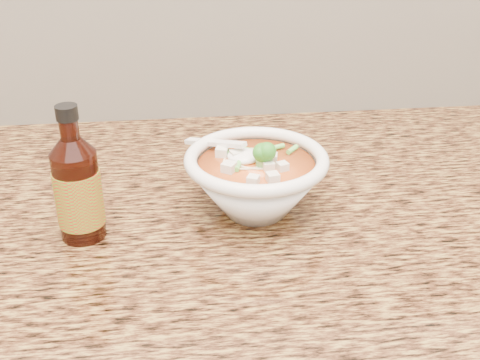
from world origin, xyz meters
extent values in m
cube|color=olive|center=(0.00, 1.68, 0.88)|extent=(4.00, 0.68, 0.04)
cylinder|color=white|center=(0.05, 1.66, 0.90)|extent=(0.07, 0.07, 0.01)
torus|color=white|center=(0.05, 1.66, 0.97)|extent=(0.18, 0.18, 0.02)
torus|color=beige|center=(0.04, 1.65, 0.97)|extent=(0.06, 0.06, 0.00)
torus|color=beige|center=(0.05, 1.66, 0.96)|extent=(0.09, 0.09, 0.00)
torus|color=beige|center=(0.05, 1.64, 0.96)|extent=(0.08, 0.08, 0.00)
torus|color=beige|center=(0.04, 1.67, 0.96)|extent=(0.12, 0.12, 0.00)
torus|color=beige|center=(0.06, 1.66, 0.96)|extent=(0.06, 0.06, 0.00)
torus|color=beige|center=(0.05, 1.65, 0.96)|extent=(0.12, 0.12, 0.00)
torus|color=beige|center=(0.05, 1.67, 0.96)|extent=(0.11, 0.11, 0.00)
torus|color=beige|center=(0.06, 1.66, 0.96)|extent=(0.07, 0.07, 0.00)
torus|color=beige|center=(0.05, 1.67, 0.96)|extent=(0.12, 0.12, 0.00)
cube|color=silver|center=(0.05, 1.69, 0.97)|extent=(0.02, 0.02, 0.01)
cube|color=silver|center=(0.04, 1.64, 0.97)|extent=(0.02, 0.02, 0.01)
cube|color=silver|center=(0.06, 1.64, 0.97)|extent=(0.02, 0.02, 0.01)
cube|color=silver|center=(0.03, 1.68, 0.97)|extent=(0.02, 0.02, 0.01)
cube|color=silver|center=(0.04, 1.62, 0.97)|extent=(0.02, 0.02, 0.01)
cube|color=silver|center=(0.05, 1.64, 0.97)|extent=(0.02, 0.02, 0.01)
cube|color=silver|center=(0.03, 1.67, 0.97)|extent=(0.02, 0.02, 0.01)
cube|color=silver|center=(0.07, 1.71, 0.97)|extent=(0.02, 0.02, 0.02)
ellipsoid|color=#196014|center=(0.06, 1.65, 0.98)|extent=(0.03, 0.03, 0.03)
cylinder|color=#67CF4F|center=(0.02, 1.68, 0.97)|extent=(0.02, 0.01, 0.01)
cylinder|color=#67CF4F|center=(0.02, 1.66, 0.97)|extent=(0.02, 0.01, 0.01)
cylinder|color=#67CF4F|center=(0.01, 1.69, 0.97)|extent=(0.02, 0.01, 0.01)
cylinder|color=#67CF4F|center=(0.05, 1.69, 0.97)|extent=(0.02, 0.01, 0.01)
cylinder|color=#67CF4F|center=(0.02, 1.64, 0.97)|extent=(0.02, 0.02, 0.01)
cylinder|color=#67CF4F|center=(0.09, 1.62, 0.97)|extent=(0.02, 0.02, 0.01)
cylinder|color=#67CF4F|center=(0.08, 1.63, 0.97)|extent=(0.02, 0.01, 0.01)
ellipsoid|color=white|center=(0.04, 1.67, 0.97)|extent=(0.04, 0.04, 0.01)
cube|color=white|center=(0.01, 1.70, 0.98)|extent=(0.08, 0.07, 0.03)
cylinder|color=#330E07|center=(-0.16, 1.63, 0.95)|extent=(0.06, 0.06, 0.11)
cylinder|color=#330E07|center=(-0.16, 1.63, 1.04)|extent=(0.03, 0.03, 0.02)
cylinder|color=black|center=(-0.16, 1.63, 1.06)|extent=(0.03, 0.03, 0.02)
cylinder|color=red|center=(-0.16, 1.63, 0.95)|extent=(0.07, 0.07, 0.07)
camera|label=1|loc=(-0.04, 1.01, 1.29)|focal=45.00mm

